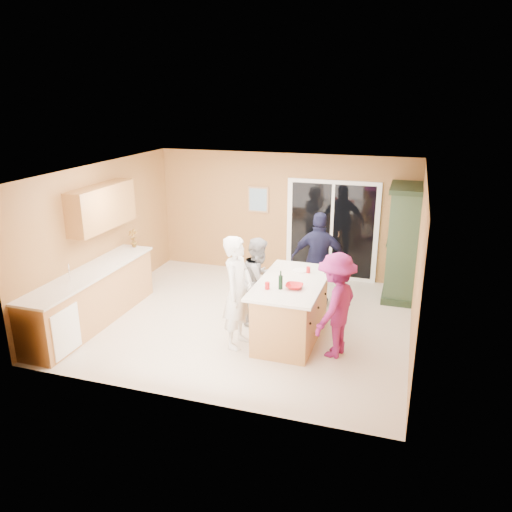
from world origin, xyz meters
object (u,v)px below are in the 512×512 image
(woman_grey, at_px, (259,280))
(woman_magenta, at_px, (336,305))
(woman_white, at_px, (238,292))
(green_hutch, at_px, (403,244))
(woman_navy, at_px, (319,260))
(kitchen_island, at_px, (291,311))

(woman_grey, bearing_deg, woman_magenta, -116.43)
(woman_white, bearing_deg, green_hutch, -35.18)
(woman_white, height_order, woman_magenta, woman_white)
(woman_white, xyz_separation_m, woman_magenta, (1.47, 0.16, -0.09))
(green_hutch, height_order, woman_navy, green_hutch)
(woman_white, height_order, woman_navy, woman_white)
(woman_grey, bearing_deg, green_hutch, -48.22)
(woman_navy, distance_m, woman_magenta, 1.83)
(green_hutch, bearing_deg, woman_navy, -147.23)
(woman_grey, height_order, woman_navy, woman_navy)
(kitchen_island, height_order, woman_magenta, woman_magenta)
(kitchen_island, distance_m, green_hutch, 2.88)
(woman_grey, bearing_deg, kitchen_island, -121.69)
(woman_magenta, bearing_deg, green_hutch, 178.33)
(woman_navy, bearing_deg, woman_magenta, 104.14)
(woman_grey, bearing_deg, woman_navy, -39.11)
(woman_navy, bearing_deg, kitchen_island, 78.84)
(green_hutch, xyz_separation_m, woman_grey, (-2.26, -1.87, -0.31))
(woman_navy, bearing_deg, green_hutch, -151.37)
(kitchen_island, xyz_separation_m, woman_navy, (0.17, 1.41, 0.42))
(green_hutch, bearing_deg, woman_magenta, -107.70)
(green_hutch, bearing_deg, woman_grey, -140.31)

